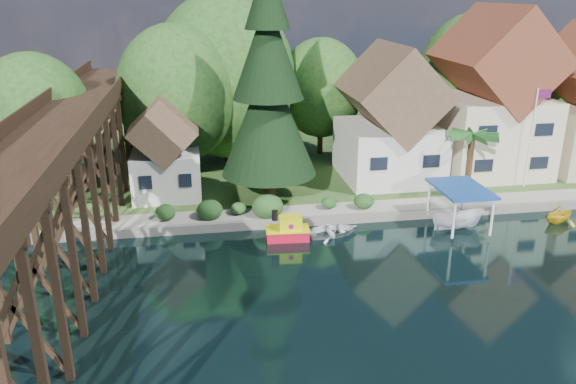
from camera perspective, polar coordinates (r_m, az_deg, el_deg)
name	(u,v)px	position (r m, az deg, el deg)	size (l,w,h in m)	color
ground	(358,279)	(32.26, 7.16, -8.79)	(140.00, 140.00, 0.00)	black
bank	(275,133)	(63.48, -1.35, 6.05)	(140.00, 52.00, 0.50)	#314E1F
seawall	(382,217)	(40.15, 9.53, -2.49)	(60.00, 0.40, 0.62)	slate
promenade	(403,206)	(41.86, 11.59, -1.36)	(50.00, 2.60, 0.06)	gray
trestle_bridge	(68,175)	(34.61, -21.45, 1.59)	(4.12, 44.18, 9.30)	black
house_left	(390,123)	(46.89, 10.29, 6.91)	(7.64, 8.64, 11.02)	silver
house_center	(491,103)	(50.75, 19.94, 8.50)	(8.65, 9.18, 13.89)	beige
shed	(166,153)	(43.22, -12.33, 3.88)	(5.09, 5.40, 7.85)	silver
bg_trees	(306,88)	(49.90, 1.81, 10.50)	(49.90, 13.30, 10.57)	#382314
shrubs	(259,205)	(39.18, -3.00, -1.35)	(15.76, 2.47, 1.70)	#1A4318
conifer	(268,90)	(40.15, -2.03, 10.31)	(6.95, 6.95, 17.10)	#382314
palm_tree	(472,138)	(43.40, 18.21, 5.26)	(4.19, 4.19, 5.37)	#382314
flagpole	(534,128)	(47.70, 23.74, 6.01)	(1.24, 0.17, 7.89)	white
tugboat	(288,230)	(36.67, 0.01, -3.90)	(2.94, 1.76, 2.06)	red
boat_white_a	(333,229)	(37.51, 4.64, -3.81)	(2.54, 3.56, 0.74)	silver
boat_canopy	(459,211)	(39.67, 16.93, -1.87)	(3.76, 4.66, 2.99)	silver
boat_yellow	(560,212)	(43.65, 25.91, -1.88)	(2.33, 2.70, 1.42)	yellow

